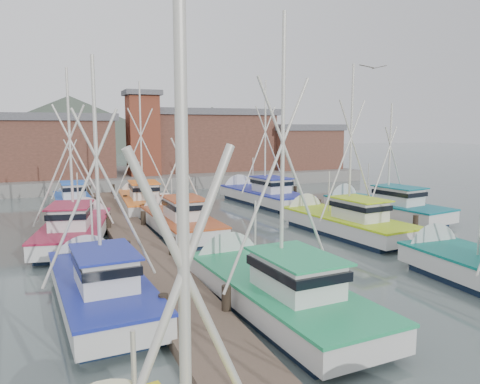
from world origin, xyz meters
name	(u,v)px	position (x,y,z in m)	size (l,w,h in m)	color
ground	(348,280)	(0.00, 0.00, 0.00)	(260.00, 260.00, 0.00)	#4F5F5E
dock_left	(155,267)	(-7.00, 4.04, 0.21)	(2.30, 46.00, 1.50)	brown
dock_right	(413,238)	(7.00, 4.04, 0.21)	(2.30, 46.00, 1.50)	brown
quay	(155,176)	(0.00, 37.00, 0.60)	(44.00, 16.00, 1.20)	slate
shed_left	(48,145)	(-11.00, 35.00, 4.34)	(12.72, 8.48, 6.20)	brown
shed_center	(206,139)	(6.00, 37.00, 4.69)	(14.84, 9.54, 6.90)	brown
shed_right	(301,146)	(17.00, 34.00, 3.84)	(8.48, 6.36, 5.20)	brown
lookout_tower	(143,132)	(-2.00, 33.00, 5.55)	(3.60, 3.60, 8.50)	brown
distant_hills	(42,150)	(-12.76, 122.59, 0.00)	(175.00, 140.00, 42.00)	#445043
boat_4	(269,288)	(-4.22, -1.42, 0.69)	(4.17, 9.77, 10.44)	#0F1C33
boat_6	(99,285)	(-9.57, 1.13, 0.68)	(3.72, 8.93, 9.10)	#0F1C33
boat_8	(177,221)	(-4.21, 11.12, 0.68)	(3.17, 9.32, 7.63)	#0F1C33
boat_9	(340,222)	(4.44, 7.20, 0.69)	(4.10, 9.69, 10.34)	#0F1C33
boat_10	(77,229)	(-9.78, 10.98, 0.69)	(4.64, 9.78, 9.89)	#0F1C33
boat_11	(379,207)	(9.84, 10.49, 0.68)	(4.53, 9.88, 8.49)	#0F1C33
boat_12	(142,201)	(-4.76, 19.35, 0.69)	(4.02, 9.36, 10.10)	#0F1C33
boat_13	(260,195)	(4.68, 18.89, 0.69)	(4.27, 10.28, 10.60)	#0F1C33
boat_14	(73,202)	(-9.54, 20.77, 0.68)	(2.92, 7.83, 7.05)	#0F1C33
gull_far	(373,67)	(4.76, 5.12, 9.17)	(1.53, 0.66, 0.24)	gray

